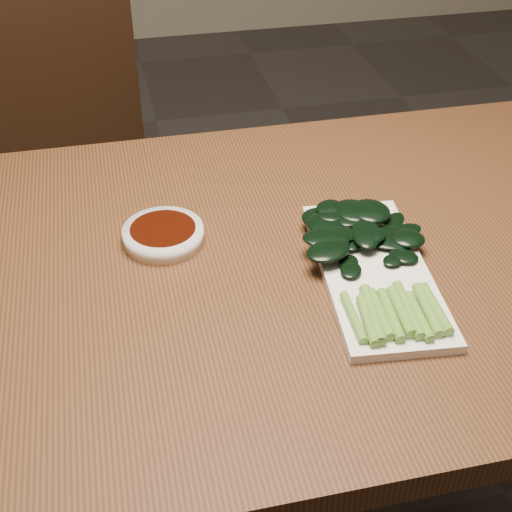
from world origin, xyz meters
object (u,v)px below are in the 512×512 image
object	(u,v)px
sauce_bowl	(163,234)
serving_plate	(374,272)
gai_lan	(365,247)
table	(263,294)
chair_far	(85,166)

from	to	relation	value
sauce_bowl	serving_plate	world-z (taller)	sauce_bowl
sauce_bowl	gai_lan	size ratio (longest dim) A/B	0.37
sauce_bowl	serving_plate	size ratio (longest dim) A/B	0.35
serving_plate	table	bearing A→B (deg)	151.23
sauce_bowl	serving_plate	distance (m)	0.31
table	chair_far	size ratio (longest dim) A/B	1.57
table	serving_plate	size ratio (longest dim) A/B	4.10
table	chair_far	xyz separation A→B (m)	(-0.27, 0.80, -0.19)
sauce_bowl	gai_lan	world-z (taller)	gai_lan
table	sauce_bowl	distance (m)	0.17
chair_far	serving_plate	bearing A→B (deg)	-84.64
table	sauce_bowl	world-z (taller)	sauce_bowl
serving_plate	gai_lan	size ratio (longest dim) A/B	1.06
table	serving_plate	distance (m)	0.18
table	serving_plate	xyz separation A→B (m)	(0.14, -0.08, 0.08)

